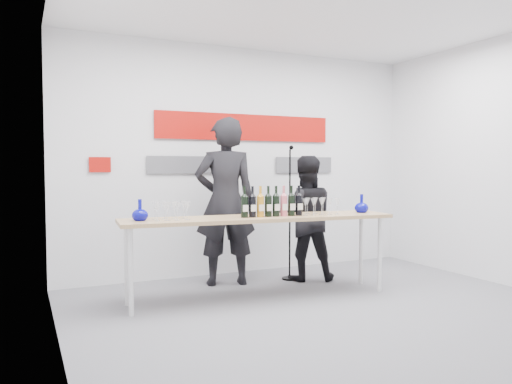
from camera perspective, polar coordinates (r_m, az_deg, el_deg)
ground at (r=5.18m, az=8.17°, el=-13.12°), size 5.00×5.00×0.00m
back_wall at (r=6.73m, az=-1.19°, el=3.55°), size 5.00×0.04×3.00m
signage at (r=6.69m, az=-1.53°, el=6.18°), size 3.38×0.02×0.79m
tasting_table at (r=5.39m, az=0.46°, el=-3.51°), size 3.01×0.87×0.89m
wine_bottles at (r=5.35m, az=1.87°, el=-1.06°), size 0.71×0.14×0.33m
decanter_left at (r=5.08m, az=-13.13°, el=-2.00°), size 0.16×0.16×0.21m
decanter_right at (r=5.94m, az=11.97°, el=-1.27°), size 0.16×0.16×0.21m
glasses_left at (r=5.12m, az=-9.70°, el=-2.11°), size 0.38×0.25×0.18m
glasses_right at (r=5.64m, az=6.98°, el=-1.62°), size 0.46×0.26×0.18m
presenter_left at (r=6.01m, az=-3.53°, el=-1.10°), size 0.82×0.63×2.01m
presenter_right at (r=6.30m, az=5.62°, el=-2.98°), size 0.92×0.83×1.56m
mic_stand at (r=6.32m, az=3.88°, el=-5.37°), size 0.20×0.20×1.69m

